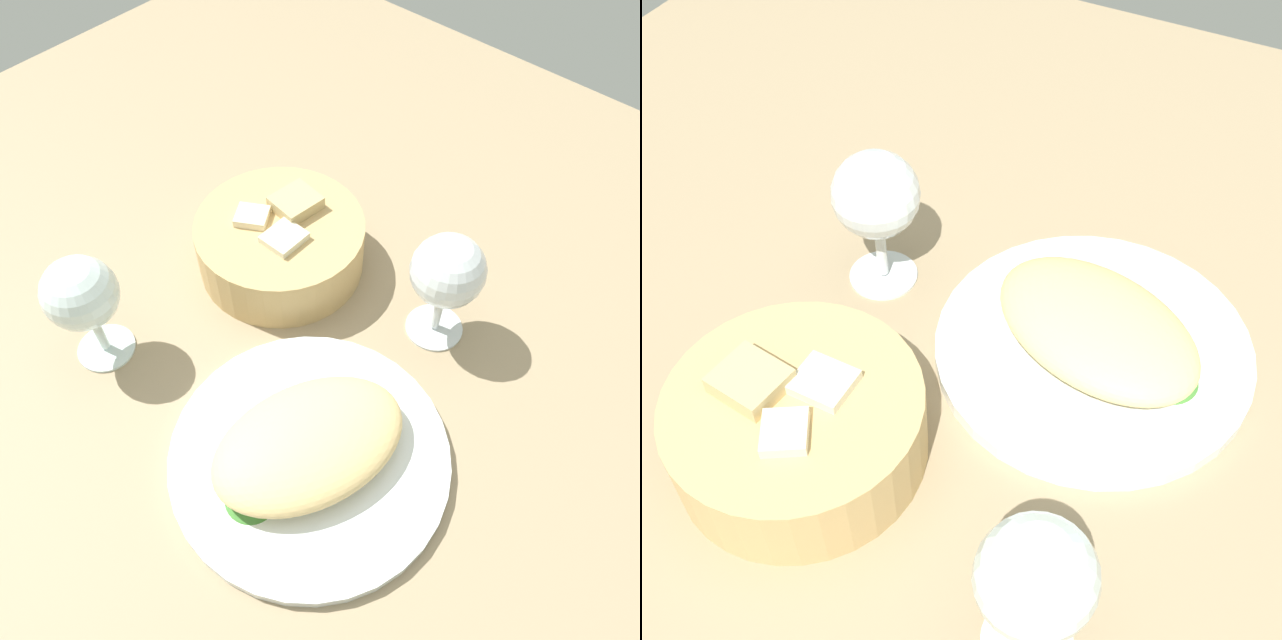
{
  "view_description": "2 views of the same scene",
  "coord_description": "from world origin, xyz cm",
  "views": [
    {
      "loc": [
        -23.6,
        -29.9,
        58.53
      ],
      "look_at": [
        5.97,
        -3.37,
        4.19
      ],
      "focal_mm": 35.48,
      "sensor_mm": 36.0,
      "label": 1
    },
    {
      "loc": [
        -16.62,
        34.86,
        56.78
      ],
      "look_at": [
        4.59,
        -5.87,
        5.44
      ],
      "focal_mm": 47.2,
      "sensor_mm": 36.0,
      "label": 2
    }
  ],
  "objects": [
    {
      "name": "wine_glass_near",
      "position": [
        16.03,
        -11.73,
        9.45
      ],
      "size": [
        7.83,
        7.83,
        13.91
      ],
      "color": "silver",
      "rests_on": "ground_plane"
    },
    {
      "name": "plate",
      "position": [
        -5.1,
        -11.91,
        0.7
      ],
      "size": [
        27.48,
        27.48,
        1.4
      ],
      "primitive_type": "cylinder",
      "color": "white",
      "rests_on": "ground_plane"
    },
    {
      "name": "lettuce_garnish",
      "position": [
        -12.08,
        -10.99,
        2.13
      ],
      "size": [
        4.99,
        4.99,
        1.47
      ],
      "primitive_type": "cone",
      "color": "#418333",
      "rests_on": "plate"
    },
    {
      "name": "wine_glass_far",
      "position": [
        -10.51,
        13.65,
        9.32
      ],
      "size": [
        7.69,
        7.69,
        13.71
      ],
      "color": "silver",
      "rests_on": "ground_plane"
    },
    {
      "name": "bread_basket",
      "position": [
        11.63,
        7.94,
        3.56
      ],
      "size": [
        19.78,
        19.78,
        8.31
      ],
      "color": "tan",
      "rests_on": "ground_plane"
    },
    {
      "name": "omelette",
      "position": [
        -5.1,
        -11.91,
        3.56
      ],
      "size": [
        22.46,
        18.29,
        4.32
      ],
      "primitive_type": "ellipsoid",
      "rotation": [
        0.0,
        0.0,
        -0.34
      ],
      "color": "#ECC881",
      "rests_on": "plate"
    },
    {
      "name": "ground_plane",
      "position": [
        0.0,
        0.0,
        -1.0
      ],
      "size": [
        140.0,
        140.0,
        2.0
      ],
      "primitive_type": "cube",
      "color": "#9C8766"
    }
  ]
}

